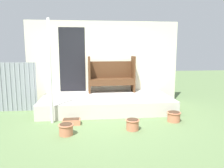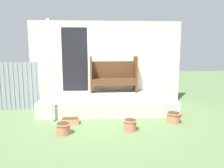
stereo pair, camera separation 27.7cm
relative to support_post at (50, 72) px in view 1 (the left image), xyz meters
name	(u,v)px [view 1 (the left image)]	position (x,y,z in m)	size (l,w,h in m)	color
ground_plane	(103,119)	(1.19, 0.13, -1.20)	(24.00, 24.00, 0.00)	#5B7547
porch_slab	(106,103)	(1.36, 1.04, -1.01)	(3.62, 1.82, 0.38)	beige
house_wall	(102,62)	(1.32, 1.98, 0.11)	(4.82, 0.08, 2.60)	beige
support_post	(50,72)	(0.00, 0.00, 0.00)	(0.06, 0.06, 2.40)	white
bench	(111,75)	(1.58, 1.71, -0.26)	(1.46, 0.44, 1.12)	#4C2D19
flower_pot_left	(66,129)	(0.40, -0.79, -1.07)	(0.32, 0.32, 0.23)	#C67251
flower_pot_middle	(133,124)	(1.78, -0.66, -1.07)	(0.30, 0.30, 0.24)	#C67251
flower_pot_right	(174,116)	(2.88, -0.22, -1.07)	(0.34, 0.34, 0.24)	#C67251
planter_box_rect	(71,122)	(0.45, -0.15, -1.13)	(0.41, 0.23, 0.13)	tan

